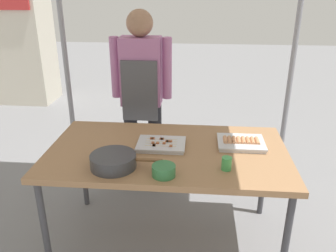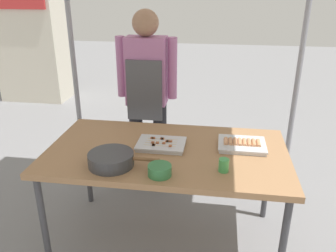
# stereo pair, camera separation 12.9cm
# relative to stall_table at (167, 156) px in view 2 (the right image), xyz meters

# --- Properties ---
(ground_plane) EXTENTS (18.00, 18.00, 0.00)m
(ground_plane) POSITION_rel_stall_table_xyz_m (0.00, 0.00, -0.70)
(ground_plane) COLOR slate
(stall_table) EXTENTS (1.60, 0.90, 0.75)m
(stall_table) POSITION_rel_stall_table_xyz_m (0.00, 0.00, 0.00)
(stall_table) COLOR #9E724C
(stall_table) RESTS_ON ground
(tray_grilled_sausages) EXTENTS (0.32, 0.26, 0.05)m
(tray_grilled_sausages) POSITION_rel_stall_table_xyz_m (0.50, 0.11, 0.07)
(tray_grilled_sausages) COLOR silver
(tray_grilled_sausages) RESTS_ON stall_table
(tray_meat_skewers) EXTENTS (0.33, 0.24, 0.04)m
(tray_meat_skewers) POSITION_rel_stall_table_xyz_m (-0.05, 0.04, 0.07)
(tray_meat_skewers) COLOR silver
(tray_meat_skewers) RESTS_ON stall_table
(cooking_wok) EXTENTS (0.44, 0.28, 0.08)m
(cooking_wok) POSITION_rel_stall_table_xyz_m (-0.30, -0.26, 0.10)
(cooking_wok) COLOR #38383A
(cooking_wok) RESTS_ON stall_table
(condiment_bowl) EXTENTS (0.14, 0.14, 0.06)m
(condiment_bowl) POSITION_rel_stall_table_xyz_m (0.01, -0.34, 0.09)
(condiment_bowl) COLOR #33723F
(condiment_bowl) RESTS_ON stall_table
(drink_cup_near_edge) EXTENTS (0.06, 0.06, 0.08)m
(drink_cup_near_edge) POSITION_rel_stall_table_xyz_m (0.38, -0.24, 0.09)
(drink_cup_near_edge) COLOR #3F994C
(drink_cup_near_edge) RESTS_ON stall_table
(vendor_woman) EXTENTS (0.52, 0.23, 1.59)m
(vendor_woman) POSITION_rel_stall_table_xyz_m (-0.29, 0.77, 0.25)
(vendor_woman) COLOR black
(vendor_woman) RESTS_ON ground
(neighbor_stall_left) EXTENTS (1.01, 0.66, 2.01)m
(neighbor_stall_left) POSITION_rel_stall_table_xyz_m (-2.63, 3.14, 0.31)
(neighbor_stall_left) COLOR beige
(neighbor_stall_left) RESTS_ON ground
(neighbor_stall_right) EXTENTS (0.75, 0.74, 1.75)m
(neighbor_stall_right) POSITION_rel_stall_table_xyz_m (-2.60, 3.22, 0.18)
(neighbor_stall_right) COLOR beige
(neighbor_stall_right) RESTS_ON ground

